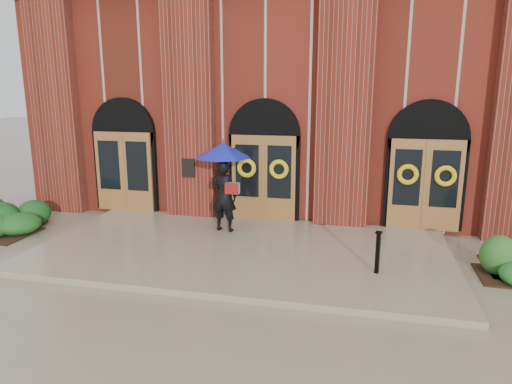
% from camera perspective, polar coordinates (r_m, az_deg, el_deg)
% --- Properties ---
extents(ground, '(90.00, 90.00, 0.00)m').
position_cam_1_polar(ground, '(11.24, -2.05, -7.88)').
color(ground, gray).
rests_on(ground, ground).
extents(landing, '(10.00, 5.30, 0.15)m').
position_cam_1_polar(landing, '(11.35, -1.85, -7.26)').
color(landing, tan).
rests_on(landing, ground).
extents(church_building, '(16.20, 12.53, 7.00)m').
position_cam_1_polar(church_building, '(19.13, 4.89, 11.40)').
color(church_building, maroon).
rests_on(church_building, ground).
extents(man_with_umbrella, '(1.68, 1.68, 2.41)m').
position_cam_1_polar(man_with_umbrella, '(12.23, -4.06, 2.76)').
color(man_with_umbrella, black).
rests_on(man_with_umbrella, landing).
extents(metal_post, '(0.16, 0.16, 0.92)m').
position_cam_1_polar(metal_post, '(9.98, 14.98, -7.19)').
color(metal_post, black).
rests_on(metal_post, landing).
extents(hedge_front_left, '(1.54, 1.32, 0.54)m').
position_cam_1_polar(hedge_front_left, '(14.47, -29.34, -3.68)').
color(hedge_front_left, '#1E531C').
rests_on(hedge_front_left, ground).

